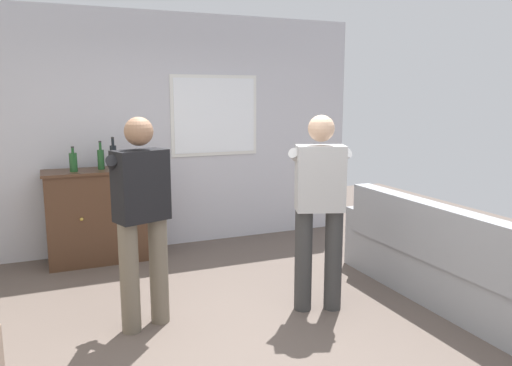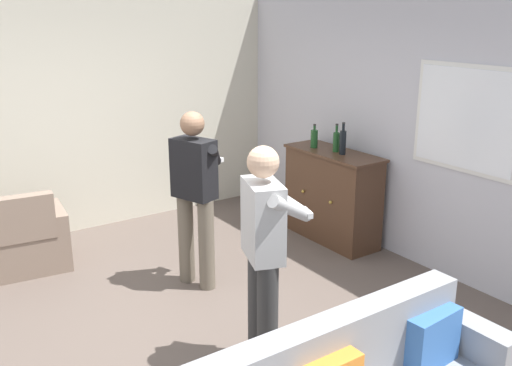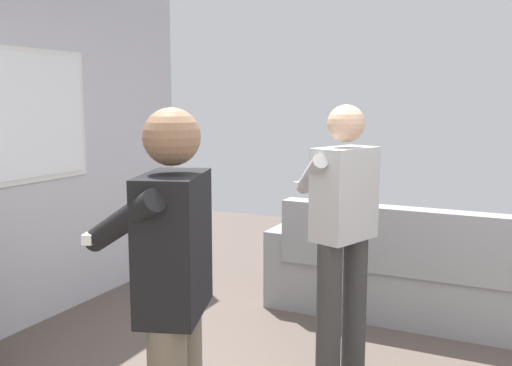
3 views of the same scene
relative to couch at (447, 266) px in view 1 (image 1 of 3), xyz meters
name	(u,v)px [view 1 (image 1 of 3)]	position (x,y,z in m)	size (l,w,h in m)	color
ground	(232,339)	(-1.98, 0.11, -0.35)	(10.40, 10.40, 0.00)	brown
wall_back_with_window	(156,132)	(-1.96, 2.77, 1.05)	(5.20, 0.15, 2.80)	silver
couch	(447,266)	(0.00, 0.00, 0.00)	(0.57, 2.56, 0.92)	gray
sideboard_cabinet	(103,215)	(-2.67, 2.41, 0.17)	(1.21, 0.49, 1.04)	#472D1E
bottle_wine_green	(113,156)	(-2.52, 2.40, 0.82)	(0.07, 0.07, 0.35)	black
bottle_liquor_amber	(101,159)	(-2.65, 2.42, 0.80)	(0.07, 0.07, 0.31)	#1E4C23
bottle_spirits_clear	(73,162)	(-2.94, 2.35, 0.79)	(0.08, 0.08, 0.27)	#1E4C23
person_standing_left	(141,213)	(-2.55, 0.60, 0.58)	(0.53, 0.52, 1.68)	#6B6051
person_standing_right	(319,204)	(-1.10, 0.35, 0.58)	(0.53, 0.52, 1.68)	#383838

